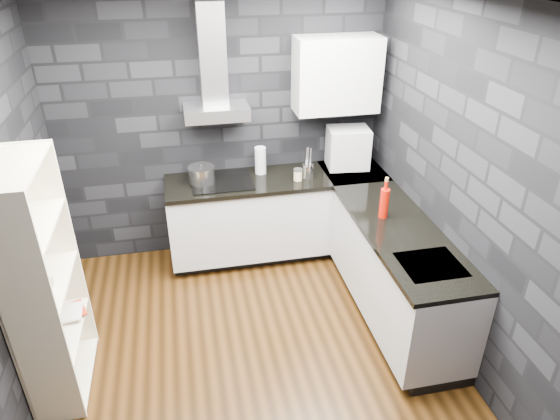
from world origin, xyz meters
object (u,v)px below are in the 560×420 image
object	(u,v)px
appliance_garage	(348,148)
red_bottle	(384,203)
glass_vase	(260,160)
fruit_bowl	(40,288)
utensil_crock	(308,171)
bookshelf	(44,285)
storage_jar	(298,175)
pot	(202,175)

from	to	relation	value
appliance_garage	red_bottle	world-z (taller)	appliance_garage
glass_vase	red_bottle	world-z (taller)	glass_vase
red_bottle	fruit_bowl	size ratio (longest dim) A/B	1.34
utensil_crock	bookshelf	world-z (taller)	bookshelf
utensil_crock	fruit_bowl	world-z (taller)	utensil_crock
storage_jar	glass_vase	bearing A→B (deg)	144.01
bookshelf	utensil_crock	bearing A→B (deg)	10.61
pot	storage_jar	distance (m)	0.93
storage_jar	utensil_crock	bearing A→B (deg)	16.23
storage_jar	red_bottle	distance (m)	1.01
pot	red_bottle	distance (m)	1.76
red_bottle	glass_vase	bearing A→B (deg)	128.27
storage_jar	red_bottle	world-z (taller)	red_bottle
utensil_crock	fruit_bowl	distance (m)	2.61
utensil_crock	red_bottle	xyz separation A→B (m)	(0.43, -0.89, 0.06)
pot	red_bottle	world-z (taller)	red_bottle
glass_vase	storage_jar	xyz separation A→B (m)	(0.33, -0.24, -0.09)
utensil_crock	fruit_bowl	size ratio (longest dim) A/B	0.73
utensil_crock	red_bottle	size ratio (longest dim) A/B	0.54
pot	bookshelf	distance (m)	1.83
storage_jar	fruit_bowl	distance (m)	2.50
pot	fruit_bowl	distance (m)	1.89
red_bottle	bookshelf	xyz separation A→B (m)	(-2.64, -0.41, -0.13)
glass_vase	appliance_garage	xyz separation A→B (m)	(0.89, -0.06, 0.09)
storage_jar	appliance_garage	bearing A→B (deg)	17.51
utensil_crock	appliance_garage	bearing A→B (deg)	17.80
glass_vase	utensil_crock	bearing A→B (deg)	-25.53
glass_vase	bookshelf	world-z (taller)	bookshelf
utensil_crock	pot	bearing A→B (deg)	174.94
appliance_garage	pot	bearing A→B (deg)	-172.04
glass_vase	storage_jar	distance (m)	0.42
pot	storage_jar	size ratio (longest dim) A/B	2.43
glass_vase	bookshelf	xyz separation A→B (m)	(-1.77, -1.51, -0.14)
utensil_crock	appliance_garage	distance (m)	0.50
glass_vase	bookshelf	distance (m)	2.33
glass_vase	red_bottle	size ratio (longest dim) A/B	1.05
red_bottle	bookshelf	world-z (taller)	bookshelf
utensil_crock	storage_jar	bearing A→B (deg)	-163.77
pot	utensil_crock	size ratio (longest dim) A/B	1.74
glass_vase	appliance_garage	size ratio (longest dim) A/B	0.68
pot	glass_vase	distance (m)	0.61
pot	utensil_crock	xyz separation A→B (m)	(1.03, -0.09, -0.01)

